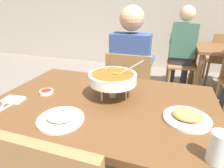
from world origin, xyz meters
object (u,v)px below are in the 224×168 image
at_px(rice_plate, 61,117).
at_px(chair_bg_left, 182,59).
at_px(chair_bg_right, 222,57).
at_px(appetizer_plate, 187,117).
at_px(curry_bowl, 113,78).
at_px(drink_glass, 218,149).
at_px(sauce_dish, 46,92).
at_px(patron_bg_left, 183,45).
at_px(chair_diner_main, 129,89).
at_px(dining_table_main, 105,115).
at_px(diner_main, 131,67).

height_order(rice_plate, chair_bg_left, chair_bg_left).
bearing_deg(chair_bg_right, appetizer_plate, -105.88).
xyz_separation_m(curry_bowl, drink_glass, (0.53, -0.39, -0.07)).
relative_size(sauce_dish, chair_bg_left, 0.10).
bearing_deg(patron_bg_left, chair_bg_right, 30.42).
bearing_deg(chair_diner_main, rice_plate, -98.01).
distance_m(dining_table_main, appetizer_plate, 0.50).
bearing_deg(patron_bg_left, appetizer_plate, -91.20).
xyz_separation_m(diner_main, drink_glass, (0.57, -1.08, 0.07)).
bearing_deg(chair_diner_main, drink_glass, -61.52).
bearing_deg(sauce_dish, chair_bg_left, 66.01).
bearing_deg(chair_bg_right, rice_plate, -116.09).
bearing_deg(appetizer_plate, drink_glass, -70.99).
xyz_separation_m(diner_main, chair_bg_left, (0.55, 1.37, -0.24)).
bearing_deg(chair_bg_left, curry_bowl, -104.03).
relative_size(dining_table_main, sauce_dish, 15.07).
relative_size(diner_main, curry_bowl, 3.94).
distance_m(rice_plate, chair_bg_right, 3.05).
height_order(sauce_dish, chair_bg_left, chair_bg_left).
bearing_deg(diner_main, patron_bg_left, 68.16).
xyz_separation_m(curry_bowl, sauce_dish, (-0.44, -0.09, -0.12)).
relative_size(dining_table_main, curry_bowl, 4.08).
xyz_separation_m(curry_bowl, appetizer_plate, (0.45, -0.13, -0.11)).
bearing_deg(chair_diner_main, curry_bowl, -87.17).
distance_m(rice_plate, chair_bg_left, 2.51).
relative_size(chair_diner_main, chair_bg_right, 1.00).
bearing_deg(dining_table_main, rice_plate, -117.05).
relative_size(chair_bg_left, chair_bg_right, 1.00).
xyz_separation_m(drink_glass, patron_bg_left, (-0.04, 2.38, -0.07)).
bearing_deg(appetizer_plate, patron_bg_left, 88.80).
bearing_deg(drink_glass, chair_diner_main, 118.48).
bearing_deg(rice_plate, patron_bg_left, 74.13).
bearing_deg(appetizer_plate, dining_table_main, 171.99).
relative_size(curry_bowl, patron_bg_left, 0.25).
bearing_deg(patron_bg_left, sauce_dish, -114.10).
bearing_deg(patron_bg_left, rice_plate, -105.87).
relative_size(chair_diner_main, sauce_dish, 10.00).
height_order(appetizer_plate, drink_glass, drink_glass).
xyz_separation_m(drink_glass, chair_bg_left, (-0.02, 2.45, -0.30)).
height_order(sauce_dish, drink_glass, drink_glass).
relative_size(curry_bowl, sauce_dish, 3.69).
xyz_separation_m(chair_diner_main, diner_main, (0.00, 0.03, 0.24)).
relative_size(drink_glass, chair_bg_left, 0.14).
relative_size(rice_plate, drink_glass, 1.85).
relative_size(dining_table_main, chair_diner_main, 1.51).
height_order(diner_main, patron_bg_left, same).
height_order(dining_table_main, curry_bowl, curry_bowl).
bearing_deg(chair_bg_right, curry_bowl, -115.94).
xyz_separation_m(dining_table_main, curry_bowl, (0.03, 0.06, 0.24)).
distance_m(appetizer_plate, drink_glass, 0.27).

